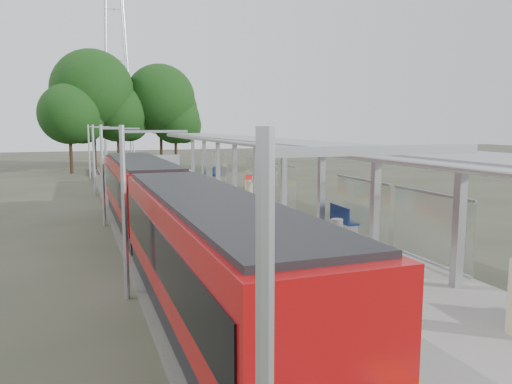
# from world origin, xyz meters

# --- Properties ---
(ground) EXTENTS (200.00, 200.00, 0.00)m
(ground) POSITION_xyz_m (0.00, 0.00, 0.00)
(ground) COLOR #474438
(ground) RESTS_ON ground
(trackbed) EXTENTS (3.00, 70.00, 0.24)m
(trackbed) POSITION_xyz_m (-4.50, 20.00, 0.12)
(trackbed) COLOR #59544C
(trackbed) RESTS_ON ground
(platform) EXTENTS (6.00, 50.00, 1.00)m
(platform) POSITION_xyz_m (0.00, 20.00, 0.50)
(platform) COLOR gray
(platform) RESTS_ON ground
(tactile_strip) EXTENTS (0.60, 50.00, 0.02)m
(tactile_strip) POSITION_xyz_m (-2.55, 20.00, 1.01)
(tactile_strip) COLOR gold
(tactile_strip) RESTS_ON platform
(end_fence) EXTENTS (6.00, 0.10, 1.20)m
(end_fence) POSITION_xyz_m (0.00, 44.95, 1.60)
(end_fence) COLOR #9EA0A5
(end_fence) RESTS_ON platform
(train) EXTENTS (2.74, 27.60, 3.62)m
(train) POSITION_xyz_m (-4.50, 10.73, 2.05)
(train) COLOR black
(train) RESTS_ON ground
(canopy) EXTENTS (3.27, 38.00, 3.66)m
(canopy) POSITION_xyz_m (1.61, 16.19, 4.20)
(canopy) COLOR #9EA0A5
(canopy) RESTS_ON platform
(pylon) EXTENTS (8.00, 4.00, 38.00)m
(pylon) POSITION_xyz_m (-1.00, 73.00, 19.00)
(pylon) COLOR #9EA0A5
(pylon) RESTS_ON ground
(tree_cluster) EXTENTS (18.86, 11.86, 14.04)m
(tree_cluster) POSITION_xyz_m (-2.15, 53.32, 8.07)
(tree_cluster) COLOR #382316
(tree_cluster) RESTS_ON ground
(catenary_masts) EXTENTS (2.08, 48.16, 5.40)m
(catenary_masts) POSITION_xyz_m (-6.22, 19.00, 2.91)
(catenary_masts) COLOR #9EA0A5
(catenary_masts) RESTS_ON ground
(bench_mid) EXTENTS (0.61, 1.71, 1.15)m
(bench_mid) POSITION_xyz_m (2.44, 8.98, 1.61)
(bench_mid) COLOR #102151
(bench_mid) RESTS_ON platform
(bench_far) EXTENTS (1.08, 1.75, 1.15)m
(bench_far) POSITION_xyz_m (2.60, 28.86, 1.61)
(bench_far) COLOR #102151
(bench_far) RESTS_ON platform
(info_pillar_far) EXTENTS (0.40, 0.40, 1.80)m
(info_pillar_far) POSITION_xyz_m (0.86, 15.97, 1.78)
(info_pillar_far) COLOR beige
(info_pillar_far) RESTS_ON platform
(litter_bin) EXTENTS (0.57, 0.57, 0.92)m
(litter_bin) POSITION_xyz_m (1.43, 7.60, 1.46)
(litter_bin) COLOR #9EA0A5
(litter_bin) RESTS_ON platform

